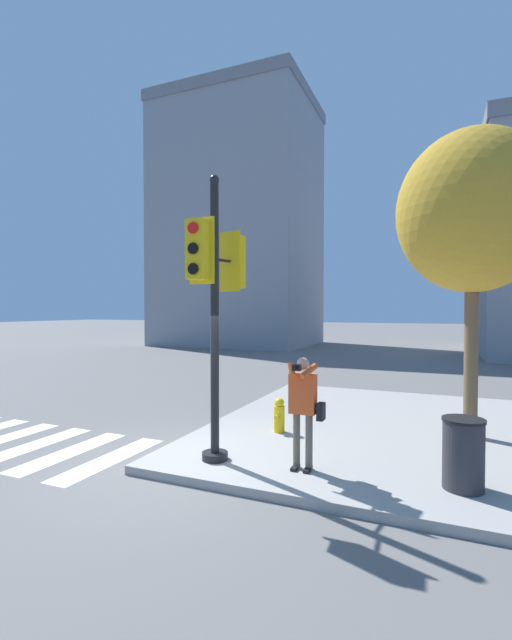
{
  "coord_description": "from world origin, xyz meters",
  "views": [
    {
      "loc": [
        4.02,
        -5.82,
        2.6
      ],
      "look_at": [
        1.44,
        0.22,
        2.44
      ],
      "focal_mm": 24.0,
      "sensor_mm": 36.0,
      "label": 1
    }
  ],
  "objects_px": {
    "trash_bin": "(463,454)",
    "traffic_signal_pole": "(216,292)",
    "person_photographer": "(304,403)",
    "fire_hydrant": "(279,415)",
    "street_tree": "(473,213)"
  },
  "relations": [
    {
      "from": "trash_bin",
      "to": "traffic_signal_pole",
      "type": "bearing_deg",
      "value": -174.98
    },
    {
      "from": "person_photographer",
      "to": "fire_hydrant",
      "type": "xyz_separation_m",
      "value": [
        -1.03,
        1.74,
        -0.69
      ]
    },
    {
      "from": "fire_hydrant",
      "to": "street_tree",
      "type": "bearing_deg",
      "value": 18.35
    },
    {
      "from": "street_tree",
      "to": "fire_hydrant",
      "type": "bearing_deg",
      "value": -161.65
    },
    {
      "from": "trash_bin",
      "to": "fire_hydrant",
      "type": "bearing_deg",
      "value": 154.09
    },
    {
      "from": "fire_hydrant",
      "to": "person_photographer",
      "type": "bearing_deg",
      "value": -59.38
    },
    {
      "from": "street_tree",
      "to": "person_photographer",
      "type": "bearing_deg",
      "value": -130.45
    },
    {
      "from": "person_photographer",
      "to": "street_tree",
      "type": "relative_size",
      "value": 0.29
    },
    {
      "from": "street_tree",
      "to": "traffic_signal_pole",
      "type": "bearing_deg",
      "value": -141.88
    },
    {
      "from": "person_photographer",
      "to": "trash_bin",
      "type": "bearing_deg",
      "value": 4.17
    },
    {
      "from": "traffic_signal_pole",
      "to": "street_tree",
      "type": "distance_m",
      "value": 5.2
    },
    {
      "from": "street_tree",
      "to": "fire_hydrant",
      "type": "distance_m",
      "value": 5.43
    },
    {
      "from": "person_photographer",
      "to": "trash_bin",
      "type": "xyz_separation_m",
      "value": [
        2.22,
        0.16,
        -0.54
      ]
    },
    {
      "from": "traffic_signal_pole",
      "to": "fire_hydrant",
      "type": "xyz_separation_m",
      "value": [
        0.4,
        1.9,
        -2.41
      ]
    },
    {
      "from": "traffic_signal_pole",
      "to": "person_photographer",
      "type": "distance_m",
      "value": 2.24
    }
  ]
}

